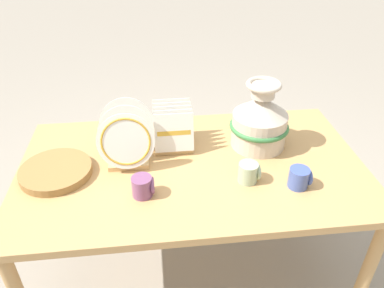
# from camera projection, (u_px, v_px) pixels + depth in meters

# --- Properties ---
(ground_plane) EXTENTS (14.00, 14.00, 0.00)m
(ground_plane) POSITION_uv_depth(u_px,v_px,m) (192.00, 270.00, 2.11)
(ground_plane) COLOR gray
(display_table) EXTENTS (1.56, 0.89, 0.74)m
(display_table) POSITION_uv_depth(u_px,v_px,m) (192.00, 177.00, 1.74)
(display_table) COLOR tan
(display_table) RESTS_ON ground_plane
(ceramic_vase) EXTENTS (0.28, 0.28, 0.33)m
(ceramic_vase) POSITION_uv_depth(u_px,v_px,m) (260.00, 120.00, 1.76)
(ceramic_vase) COLOR beige
(ceramic_vase) RESTS_ON display_table
(dish_rack_round_plates) EXTENTS (0.25, 0.21, 0.27)m
(dish_rack_round_plates) POSITION_uv_depth(u_px,v_px,m) (127.00, 141.00, 1.65)
(dish_rack_round_plates) COLOR tan
(dish_rack_round_plates) RESTS_ON display_table
(dish_rack_square_plates) EXTENTS (0.18, 0.20, 0.20)m
(dish_rack_square_plates) POSITION_uv_depth(u_px,v_px,m) (173.00, 132.00, 1.79)
(dish_rack_square_plates) COLOR tan
(dish_rack_square_plates) RESTS_ON display_table
(wicker_charger_stack) EXTENTS (0.31, 0.31, 0.04)m
(wicker_charger_stack) POSITION_uv_depth(u_px,v_px,m) (56.00, 171.00, 1.62)
(wicker_charger_stack) COLOR olive
(wicker_charger_stack) RESTS_ON display_table
(mug_plum_glaze) EXTENTS (0.09, 0.08, 0.09)m
(mug_plum_glaze) POSITION_uv_depth(u_px,v_px,m) (143.00, 186.00, 1.50)
(mug_plum_glaze) COLOR #7A4770
(mug_plum_glaze) RESTS_ON display_table
(mug_cobalt_glaze) EXTENTS (0.09, 0.08, 0.09)m
(mug_cobalt_glaze) POSITION_uv_depth(u_px,v_px,m) (300.00, 178.00, 1.54)
(mug_cobalt_glaze) COLOR #42569E
(mug_cobalt_glaze) RESTS_ON display_table
(mug_sage_glaze) EXTENTS (0.09, 0.08, 0.09)m
(mug_sage_glaze) POSITION_uv_depth(u_px,v_px,m) (249.00, 172.00, 1.58)
(mug_sage_glaze) COLOR #9EB28E
(mug_sage_glaze) RESTS_ON display_table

